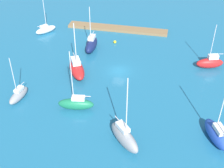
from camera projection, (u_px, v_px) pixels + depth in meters
water at (119, 71)px, 61.66m from camera, size 160.00×160.00×0.00m
pier_dock at (117, 29)px, 77.04m from camera, size 25.15×3.07×0.62m
sailboat_gray_east_end at (124, 137)px, 44.81m from camera, size 5.94×6.19×12.07m
sailboat_blue_outer_mooring at (216, 134)px, 45.49m from camera, size 4.42×6.75×11.25m
sailboat_red_far_north at (77, 68)px, 60.17m from camera, size 5.91×7.80×11.07m
sailboat_white_near_pier at (46, 29)px, 75.28m from camera, size 4.62×5.42×10.29m
sailboat_navy_lone_north at (91, 44)px, 68.03m from camera, size 2.26×6.48×10.23m
sailboat_green_west_end at (76, 103)px, 51.52m from camera, size 6.27×2.68×11.16m
sailboat_gray_along_channel at (19, 95)px, 53.85m from camera, size 2.35×5.25×8.59m
sailboat_red_off_beacon at (210, 63)px, 62.05m from camera, size 5.82×3.24×9.55m
mooring_buoy_yellow at (115, 42)px, 71.15m from camera, size 0.70×0.70×0.70m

